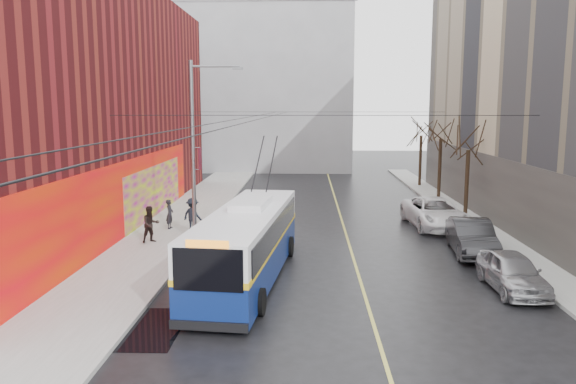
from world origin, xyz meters
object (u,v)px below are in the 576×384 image
at_px(parked_car_b, 472,237).
at_px(pedestrian_c, 193,215).
at_px(tree_mid, 441,128).
at_px(parked_car_c, 435,213).
at_px(pedestrian_a, 170,214).
at_px(parked_car_a, 512,272).
at_px(following_car, 254,200).
at_px(tree_far, 422,126).
at_px(streetlight_pole, 196,146).
at_px(pedestrian_b, 151,224).
at_px(trolleybus, 247,243).
at_px(tree_near, 469,137).

distance_m(parked_car_b, pedestrian_c, 14.12).
relative_size(tree_mid, parked_car_c, 1.13).
distance_m(parked_car_c, pedestrian_a, 14.81).
distance_m(parked_car_a, following_car, 19.66).
relative_size(tree_far, pedestrian_a, 4.09).
bearing_deg(pedestrian_a, tree_mid, -54.95).
bearing_deg(streetlight_pole, pedestrian_b, -154.27).
bearing_deg(tree_mid, parked_car_c, -104.24).
bearing_deg(parked_car_c, tree_far, 76.99).
relative_size(parked_car_a, pedestrian_c, 2.29).
bearing_deg(tree_mid, pedestrian_a, -147.59).
bearing_deg(parked_car_b, parked_car_a, -84.98).
bearing_deg(pedestrian_a, streetlight_pole, -134.86).
height_order(parked_car_b, pedestrian_b, pedestrian_b).
height_order(streetlight_pole, tree_far, streetlight_pole).
height_order(parked_car_c, pedestrian_c, pedestrian_c).
height_order(trolleybus, pedestrian_c, trolleybus).
xyz_separation_m(tree_mid, parked_car_b, (-2.00, -15.23, -4.45)).
relative_size(tree_near, trolleybus, 0.56).
xyz_separation_m(parked_car_b, following_car, (-11.12, 11.02, -0.14)).
relative_size(tree_near, following_car, 1.64).
bearing_deg(streetlight_pole, following_car, 77.10).
height_order(trolleybus, following_car, trolleybus).
relative_size(trolleybus, parked_car_c, 1.94).
relative_size(tree_mid, trolleybus, 0.58).
bearing_deg(trolleybus, pedestrian_b, 140.25).
bearing_deg(parked_car_c, trolleybus, -138.20).
bearing_deg(parked_car_c, pedestrian_a, -178.86).
xyz_separation_m(tree_near, pedestrian_c, (-15.67, -4.70, -3.91)).
bearing_deg(pedestrian_c, pedestrian_b, 84.02).
height_order(tree_mid, pedestrian_a, tree_mid).
relative_size(parked_car_b, following_car, 1.25).
height_order(tree_near, pedestrian_c, tree_near).
height_order(tree_far, pedestrian_a, tree_far).
bearing_deg(parked_car_b, pedestrian_a, 168.88).
distance_m(tree_mid, following_car, 14.52).
bearing_deg(following_car, streetlight_pole, -96.16).
bearing_deg(parked_car_b, parked_car_c, 98.61).
distance_m(tree_mid, parked_car_a, 21.01).
distance_m(streetlight_pole, parked_car_c, 13.88).
relative_size(parked_car_c, pedestrian_b, 3.29).
height_order(parked_car_c, following_car, parked_car_c).
height_order(parked_car_a, pedestrian_a, pedestrian_a).
height_order(tree_far, pedestrian_c, tree_far).
distance_m(streetlight_pole, tree_near, 16.28).
bearing_deg(pedestrian_b, parked_car_c, -20.60).
bearing_deg(trolleybus, pedestrian_a, 126.74).
xyz_separation_m(parked_car_c, pedestrian_a, (-14.73, -1.52, 0.13)).
distance_m(streetlight_pole, pedestrian_a, 4.86).
height_order(tree_near, tree_far, tree_far).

